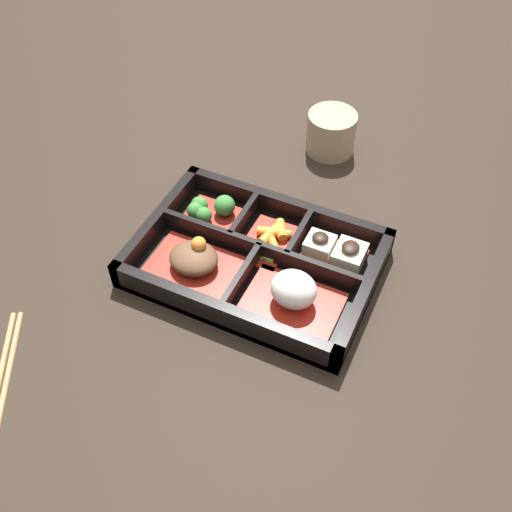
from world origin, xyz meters
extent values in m
plane|color=black|center=(0.00, 0.00, 0.00)|extent=(3.00, 3.00, 0.00)
cube|color=black|center=(0.00, 0.00, 0.01)|extent=(0.32, 0.22, 0.01)
cube|color=black|center=(0.00, -0.10, 0.02)|extent=(0.32, 0.01, 0.04)
cube|color=black|center=(0.00, 0.10, 0.02)|extent=(0.32, 0.01, 0.04)
cube|color=black|center=(-0.15, 0.00, 0.02)|extent=(0.01, 0.22, 0.04)
cube|color=black|center=(0.15, 0.00, 0.02)|extent=(0.01, 0.22, 0.04)
cube|color=black|center=(0.00, -0.01, 0.02)|extent=(0.29, 0.01, 0.04)
cube|color=black|center=(-0.04, -0.05, 0.02)|extent=(0.01, 0.09, 0.04)
cube|color=black|center=(0.04, -0.05, 0.02)|extent=(0.01, 0.09, 0.04)
cube|color=black|center=(0.00, 0.04, 0.02)|extent=(0.01, 0.11, 0.04)
cube|color=maroon|center=(-0.07, 0.04, 0.01)|extent=(0.12, 0.08, 0.01)
ellipsoid|color=silver|center=(-0.07, 0.04, 0.04)|extent=(0.06, 0.05, 0.05)
cube|color=maroon|center=(0.07, 0.04, 0.01)|extent=(0.12, 0.08, 0.01)
ellipsoid|color=brown|center=(0.07, 0.04, 0.03)|extent=(0.07, 0.06, 0.03)
sphere|color=orange|center=(0.07, 0.03, 0.05)|extent=(0.02, 0.02, 0.02)
cube|color=maroon|center=(-0.09, -0.05, 0.01)|extent=(0.08, 0.06, 0.01)
cube|color=beige|center=(-0.11, -0.05, 0.03)|extent=(0.04, 0.04, 0.02)
ellipsoid|color=black|center=(-0.11, -0.05, 0.04)|extent=(0.02, 0.03, 0.01)
cube|color=beige|center=(-0.07, -0.05, 0.03)|extent=(0.04, 0.04, 0.02)
ellipsoid|color=black|center=(-0.07, -0.05, 0.04)|extent=(0.02, 0.02, 0.01)
cube|color=maroon|center=(0.00, -0.05, 0.01)|extent=(0.06, 0.06, 0.01)
cylinder|color=orange|center=(-0.01, -0.04, 0.02)|extent=(0.03, 0.03, 0.01)
cylinder|color=orange|center=(0.00, -0.05, 0.02)|extent=(0.02, 0.04, 0.01)
cylinder|color=orange|center=(-0.01, -0.06, 0.02)|extent=(0.03, 0.04, 0.01)
cylinder|color=orange|center=(0.01, -0.05, 0.02)|extent=(0.03, 0.02, 0.01)
cylinder|color=orange|center=(-0.01, -0.06, 0.02)|extent=(0.04, 0.02, 0.01)
cube|color=maroon|center=(0.09, -0.05, 0.01)|extent=(0.08, 0.06, 0.01)
sphere|color=#387A33|center=(0.11, -0.05, 0.03)|extent=(0.02, 0.02, 0.02)
sphere|color=#387A33|center=(0.08, -0.06, 0.03)|extent=(0.03, 0.03, 0.03)
sphere|color=#387A33|center=(0.10, -0.04, 0.03)|extent=(0.02, 0.02, 0.02)
sphere|color=#387A33|center=(0.11, -0.04, 0.03)|extent=(0.02, 0.02, 0.02)
cube|color=maroon|center=(-0.01, -0.01, 0.01)|extent=(0.04, 0.04, 0.01)
cylinder|color=#75A84C|center=(-0.01, -0.02, 0.02)|extent=(0.02, 0.02, 0.01)
cylinder|color=#75A84C|center=(0.00, -0.02, 0.02)|extent=(0.02, 0.02, 0.00)
cylinder|color=#75A84C|center=(-0.02, -0.02, 0.02)|extent=(0.02, 0.02, 0.01)
cylinder|color=gray|center=(0.00, -0.28, 0.03)|extent=(0.08, 0.08, 0.07)
cylinder|color=#597A38|center=(0.00, -0.28, 0.06)|extent=(0.06, 0.06, 0.01)
cylinder|color=#A87F51|center=(0.18, 0.30, 0.00)|extent=(0.13, 0.21, 0.01)
camera|label=1|loc=(-0.23, 0.48, 0.62)|focal=42.00mm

